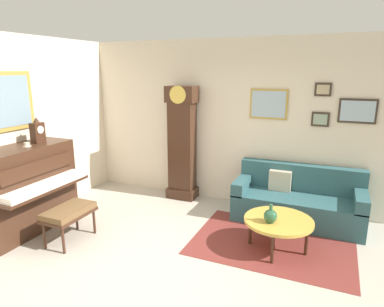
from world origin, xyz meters
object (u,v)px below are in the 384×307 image
object	(u,v)px
teacup	(27,145)
piano	(26,189)
piano_bench	(69,213)
green_jug	(270,216)
coffee_table	(278,221)
couch	(297,201)
mantel_clock	(38,131)
grandfather_clock	(182,146)

from	to	relation	value
teacup	piano	bearing A→B (deg)	-130.33
piano_bench	teacup	xyz separation A→B (m)	(-0.75, 0.10, 0.86)
piano_bench	green_jug	distance (m)	2.67
piano	teacup	bearing A→B (deg)	49.67
piano	green_jug	size ratio (longest dim) A/B	6.00
piano	coffee_table	world-z (taller)	piano
coffee_table	teacup	size ratio (longest dim) A/B	7.59
couch	mantel_clock	bearing A→B (deg)	-156.42
piano_bench	coffee_table	distance (m)	2.79
piano_bench	green_jug	world-z (taller)	green_jug
grandfather_clock	teacup	xyz separation A→B (m)	(-1.47, -1.99, 0.30)
teacup	piano_bench	bearing A→B (deg)	-7.26
piano_bench	grandfather_clock	distance (m)	2.27
coffee_table	green_jug	size ratio (longest dim) A/B	3.67
piano	piano_bench	xyz separation A→B (m)	(0.81, -0.03, -0.22)
piano	grandfather_clock	distance (m)	2.58
mantel_clock	green_jug	world-z (taller)	mantel_clock
grandfather_clock	teacup	world-z (taller)	grandfather_clock
piano_bench	green_jug	bearing A→B (deg)	16.38
piano_bench	piano	bearing A→B (deg)	177.76
piano_bench	teacup	size ratio (longest dim) A/B	6.03
grandfather_clock	green_jug	world-z (taller)	grandfather_clock
grandfather_clock	mantel_clock	distance (m)	2.35
coffee_table	couch	bearing A→B (deg)	82.96
piano_bench	coffee_table	bearing A→B (deg)	18.52
grandfather_clock	couch	world-z (taller)	grandfather_clock
coffee_table	teacup	world-z (taller)	teacup
mantel_clock	green_jug	distance (m)	3.50
piano_bench	grandfather_clock	xyz separation A→B (m)	(0.72, 2.08, 0.56)
piano	grandfather_clock	xyz separation A→B (m)	(1.53, 2.05, 0.34)
grandfather_clock	green_jug	xyz separation A→B (m)	(1.84, -1.33, -0.45)
couch	coffee_table	xyz separation A→B (m)	(-0.13, -1.03, 0.08)
coffee_table	piano_bench	bearing A→B (deg)	-161.48
piano_bench	couch	distance (m)	3.37
coffee_table	mantel_clock	world-z (taller)	mantel_clock
grandfather_clock	couch	bearing A→B (deg)	-4.84
mantel_clock	teacup	bearing A→B (deg)	-78.52
grandfather_clock	mantel_clock	xyz separation A→B (m)	(-1.52, -1.73, 0.45)
piano	piano_bench	distance (m)	0.84
grandfather_clock	coffee_table	bearing A→B (deg)	-31.95
piano_bench	grandfather_clock	world-z (taller)	grandfather_clock
coffee_table	mantel_clock	distance (m)	3.63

